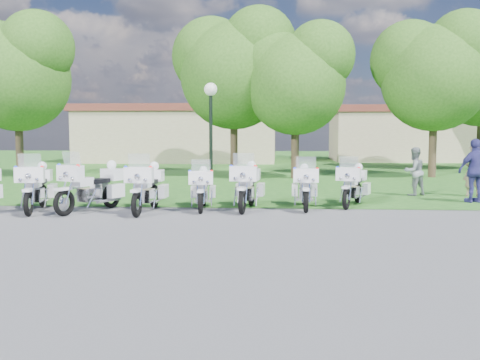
# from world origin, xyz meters

# --- Properties ---
(ground) EXTENTS (100.00, 100.00, 0.00)m
(ground) POSITION_xyz_m (0.00, 0.00, 0.00)
(ground) COLOR #5A5A5F
(ground) RESTS_ON ground
(grass_lawn) EXTENTS (100.00, 48.00, 0.01)m
(grass_lawn) POSITION_xyz_m (0.00, 27.00, 0.00)
(grass_lawn) COLOR #235A1C
(grass_lawn) RESTS_ON ground
(motorcycle_1) EXTENTS (1.09, 2.31, 1.57)m
(motorcycle_1) POSITION_xyz_m (-5.19, 2.11, 0.66)
(motorcycle_1) COLOR black
(motorcycle_1) RESTS_ON ground
(motorcycle_2) EXTENTS (1.41, 2.26, 1.63)m
(motorcycle_2) POSITION_xyz_m (-3.68, 2.19, 0.68)
(motorcycle_2) COLOR black
(motorcycle_2) RESTS_ON ground
(motorcycle_3) EXTENTS (0.80, 2.36, 1.58)m
(motorcycle_3) POSITION_xyz_m (-2.20, 2.18, 0.66)
(motorcycle_3) COLOR black
(motorcycle_3) RESTS_ON ground
(motorcycle_4) EXTENTS (0.79, 2.09, 1.41)m
(motorcycle_4) POSITION_xyz_m (-0.80, 2.75, 0.59)
(motorcycle_4) COLOR black
(motorcycle_4) RESTS_ON ground
(motorcycle_5) EXTENTS (0.89, 2.34, 1.57)m
(motorcycle_5) POSITION_xyz_m (0.44, 2.85, 0.66)
(motorcycle_5) COLOR black
(motorcycle_5) RESTS_ON ground
(motorcycle_6) EXTENTS (0.73, 2.19, 1.47)m
(motorcycle_6) POSITION_xyz_m (2.02, 3.17, 0.62)
(motorcycle_6) COLOR black
(motorcycle_6) RESTS_ON ground
(motorcycle_7) EXTENTS (1.17, 2.08, 1.46)m
(motorcycle_7) POSITION_xyz_m (3.44, 3.77, 0.61)
(motorcycle_7) COLOR black
(motorcycle_7) RESTS_ON ground
(lamp_post) EXTENTS (0.44, 0.44, 3.77)m
(lamp_post) POSITION_xyz_m (-1.01, 6.26, 2.88)
(lamp_post) COLOR black
(lamp_post) RESTS_ON ground
(tree_0) EXTENTS (5.82, 4.97, 7.76)m
(tree_0) POSITION_xyz_m (-11.11, 13.04, 5.13)
(tree_0) COLOR #38281C
(tree_0) RESTS_ON ground
(tree_1) EXTENTS (6.06, 5.17, 8.08)m
(tree_1) POSITION_xyz_m (-0.94, 14.34, 5.34)
(tree_1) COLOR #38281C
(tree_1) RESTS_ON ground
(tree_2) EXTENTS (5.35, 4.56, 7.13)m
(tree_2) POSITION_xyz_m (2.00, 13.10, 4.72)
(tree_2) COLOR #38281C
(tree_2) RESTS_ON ground
(tree_3) EXTENTS (5.80, 4.95, 7.74)m
(tree_3) POSITION_xyz_m (8.51, 14.21, 5.12)
(tree_3) COLOR #38281C
(tree_3) RESTS_ON ground
(building_west) EXTENTS (14.56, 8.32, 4.10)m
(building_west) POSITION_xyz_m (-6.00, 28.00, 2.07)
(building_west) COLOR tan
(building_west) RESTS_ON ground
(building_east) EXTENTS (11.44, 7.28, 4.10)m
(building_east) POSITION_xyz_m (11.00, 30.00, 2.07)
(building_east) COLOR tan
(building_east) RESTS_ON ground
(bystander_a) EXTENTS (0.67, 0.48, 1.72)m
(bystander_a) POSITION_xyz_m (7.66, 6.32, 0.86)
(bystander_a) COLOR #A2826E
(bystander_a) RESTS_ON ground
(bystander_b) EXTENTS (0.97, 0.89, 1.61)m
(bystander_b) POSITION_xyz_m (5.79, 6.40, 0.80)
(bystander_b) COLOR gray
(bystander_b) RESTS_ON ground
(bystander_c) EXTENTS (1.21, 0.76, 1.92)m
(bystander_c) POSITION_xyz_m (7.17, 4.72, 0.96)
(bystander_c) COLOR navy
(bystander_c) RESTS_ON ground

